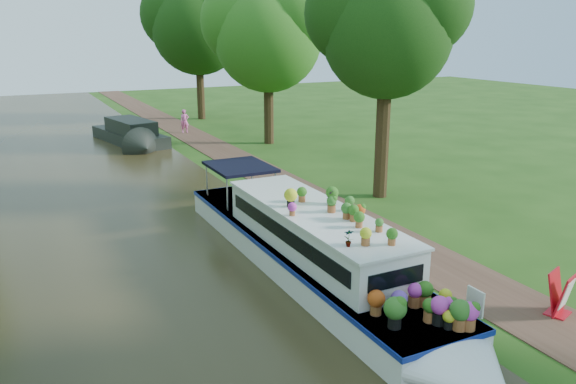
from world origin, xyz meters
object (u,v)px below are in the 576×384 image
(sandwich_board, at_px, (561,296))
(pedestrian_pink, at_px, (185,121))
(second_boat, at_px, (131,134))
(plant_boat, at_px, (314,247))

(sandwich_board, relative_size, pedestrian_pink, 0.68)
(pedestrian_pink, bearing_deg, second_boat, -145.60)
(plant_boat, xyz_separation_m, pedestrian_pink, (3.35, 23.07, -0.08))
(second_boat, xyz_separation_m, sandwich_board, (4.50, -25.25, -0.09))
(second_boat, bearing_deg, pedestrian_pink, 18.09)
(plant_boat, height_order, sandwich_board, plant_boat)
(second_boat, height_order, pedestrian_pink, pedestrian_pink)
(plant_boat, distance_m, second_boat, 20.90)
(plant_boat, relative_size, second_boat, 1.75)
(sandwich_board, height_order, pedestrian_pink, pedestrian_pink)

